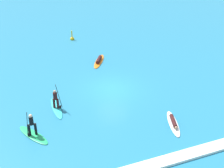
{
  "coord_description": "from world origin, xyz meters",
  "views": [
    {
      "loc": [
        -8.74,
        -22.57,
        14.51
      ],
      "look_at": [
        0.0,
        0.0,
        0.5
      ],
      "focal_mm": 52.1,
      "sensor_mm": 36.0,
      "label": 1
    }
  ],
  "objects_px": {
    "surfer_on_green_board": "(33,131)",
    "surfer_on_teal_board": "(56,105)",
    "surfer_on_white_board": "(173,123)",
    "surfer_on_orange_board": "(99,60)",
    "marker_buoy": "(72,38)"
  },
  "relations": [
    {
      "from": "surfer_on_orange_board",
      "to": "marker_buoy",
      "type": "xyz_separation_m",
      "value": [
        -0.99,
        6.67,
        0.03
      ]
    },
    {
      "from": "marker_buoy",
      "to": "surfer_on_green_board",
      "type": "bearing_deg",
      "value": -113.97
    },
    {
      "from": "surfer_on_teal_board",
      "to": "surfer_on_white_board",
      "type": "bearing_deg",
      "value": 56.55
    },
    {
      "from": "surfer_on_orange_board",
      "to": "surfer_on_white_board",
      "type": "xyz_separation_m",
      "value": [
        1.68,
        -11.79,
        -0.02
      ]
    },
    {
      "from": "surfer_on_orange_board",
      "to": "surfer_on_green_board",
      "type": "height_order",
      "value": "surfer_on_green_board"
    },
    {
      "from": "surfer_on_orange_board",
      "to": "surfer_on_white_board",
      "type": "height_order",
      "value": "surfer_on_orange_board"
    },
    {
      "from": "surfer_on_white_board",
      "to": "marker_buoy",
      "type": "xyz_separation_m",
      "value": [
        -2.67,
        18.46,
        0.06
      ]
    },
    {
      "from": "surfer_on_white_board",
      "to": "surfer_on_green_board",
      "type": "xyz_separation_m",
      "value": [
        -9.82,
        2.39,
        0.27
      ]
    },
    {
      "from": "surfer_on_white_board",
      "to": "surfer_on_green_board",
      "type": "relative_size",
      "value": 1.07
    },
    {
      "from": "surfer_on_orange_board",
      "to": "marker_buoy",
      "type": "relative_size",
      "value": 2.56
    },
    {
      "from": "surfer_on_green_board",
      "to": "surfer_on_teal_board",
      "type": "distance_m",
      "value": 3.51
    },
    {
      "from": "surfer_on_green_board",
      "to": "surfer_on_teal_board",
      "type": "xyz_separation_m",
      "value": [
        2.26,
        2.69,
        -0.01
      ]
    },
    {
      "from": "surfer_on_teal_board",
      "to": "marker_buoy",
      "type": "relative_size",
      "value": 2.54
    },
    {
      "from": "marker_buoy",
      "to": "surfer_on_orange_board",
      "type": "bearing_deg",
      "value": -81.55
    },
    {
      "from": "surfer_on_orange_board",
      "to": "surfer_on_green_board",
      "type": "distance_m",
      "value": 12.43
    }
  ]
}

